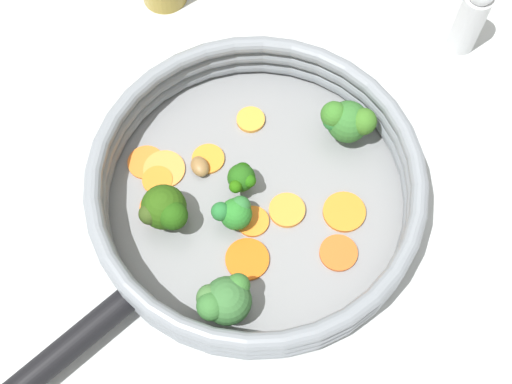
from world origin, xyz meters
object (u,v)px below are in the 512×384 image
Objects in this scene: carrot_slice_1 at (158,208)px; carrot_slice_2 at (208,159)px; carrot_slice_9 at (253,221)px; broccoli_floret_3 at (224,300)px; salt_shaker at (472,16)px; broccoli_floret_0 at (240,180)px; carrot_slice_5 at (251,120)px; broccoli_floret_4 at (347,121)px; mushroom_piece_0 at (200,166)px; carrot_slice_0 at (146,162)px; carrot_slice_6 at (157,180)px; carrot_slice_8 at (344,212)px; carrot_slice_4 at (247,259)px; skillet at (256,200)px; broccoli_floret_2 at (232,211)px; broccoli_floret_1 at (165,209)px; carrot_slice_3 at (164,169)px; carrot_slice_10 at (287,210)px; carrot_slice_7 at (337,254)px.

carrot_slice_1 and carrot_slice_2 have the same top height.
broccoli_floret_3 is at bearing 20.65° from carrot_slice_9.
carrot_slice_1 is 0.41m from salt_shaker.
carrot_slice_5 is at bearing -150.58° from broccoli_floret_0.
carrot_slice_1 is 0.14m from broccoli_floret_3.
broccoli_floret_3 is at bearing 43.97° from carrot_slice_2.
mushroom_piece_0 is at bearing -38.93° from broccoli_floret_4.
carrot_slice_0 is at bearing -49.96° from carrot_slice_2.
carrot_slice_6 is 0.20m from carrot_slice_8.
carrot_slice_4 is at bearing -165.53° from broccoli_floret_3.
skillet is 0.05m from broccoli_floret_2.
carrot_slice_5 is at bearing -152.07° from broccoli_floret_2.
mushroom_piece_0 is (-0.06, 0.01, 0.01)m from carrot_slice_1.
carrot_slice_5 is (-0.14, 0.02, 0.00)m from carrot_slice_1.
broccoli_floret_1 is at bearing 75.33° from carrot_slice_1.
carrot_slice_5 is at bearing 163.25° from carrot_slice_6.
carrot_slice_1 is 0.20m from carrot_slice_8.
carrot_slice_0 is at bearing -114.78° from broccoli_floret_3.
carrot_slice_3 is 0.01m from carrot_slice_6.
carrot_slice_10 reaches higher than carrot_slice_6.
carrot_slice_5 is at bearing 174.58° from mushroom_piece_0.
carrot_slice_5 and carrot_slice_6 have the same top height.
carrot_slice_6 is at bearing -77.41° from carrot_slice_7.
salt_shaker is at bearing 167.38° from broccoli_floret_2.
carrot_slice_6 is at bearing -38.35° from broccoli_floret_4.
broccoli_floret_0 is 0.13m from broccoli_floret_3.
carrot_slice_0 is at bearing -98.54° from carrot_slice_4.
carrot_slice_0 reaches higher than skillet.
skillet is at bearing 142.22° from broccoli_floret_1.
salt_shaker is (-0.31, 0.04, 0.04)m from carrot_slice_10.
broccoli_floret_4 is (-0.15, 0.04, 0.01)m from broccoli_floret_2.
carrot_slice_9 is (0.02, 0.01, 0.01)m from skillet.
carrot_slice_6 is 0.73× the size of carrot_slice_8.
carrot_slice_10 reaches higher than skillet.
broccoli_floret_4 is at bearing 164.12° from skillet.
carrot_slice_0 is at bearing -80.96° from carrot_slice_7.
mushroom_piece_0 reaches higher than carrot_slice_3.
broccoli_floret_2 is 0.10m from broccoli_floret_3.
carrot_slice_8 is 0.83× the size of broccoli_floret_1.
carrot_slice_4 is 1.18× the size of carrot_slice_10.
carrot_slice_0 is 0.89× the size of carrot_slice_4.
carrot_slice_10 is 0.11m from mushroom_piece_0.
carrot_slice_0 is 0.08m from broccoli_floret_1.
carrot_slice_8 is 1.16× the size of broccoli_floret_2.
carrot_slice_0 is 0.03m from carrot_slice_6.
carrot_slice_10 is (-0.04, 0.14, 0.00)m from carrot_slice_3.
carrot_slice_10 is at bearing 100.72° from broccoli_floret_0.
carrot_slice_2 is 0.10m from carrot_slice_10.
carrot_slice_2 is 0.08m from broccoli_floret_2.
carrot_slice_6 is at bearing -64.01° from carrot_slice_8.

